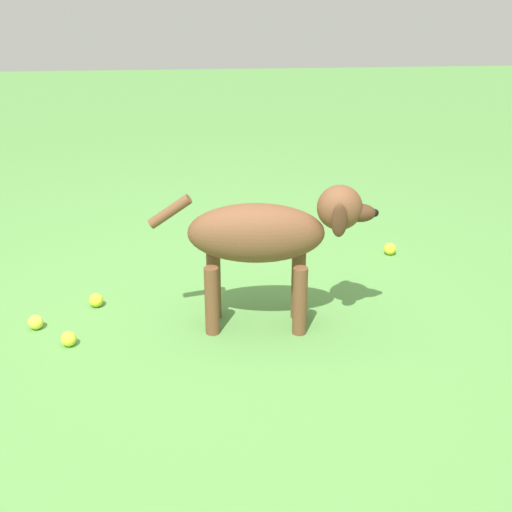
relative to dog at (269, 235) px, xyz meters
The scene contains 7 objects.
ground 0.48m from the dog, 69.21° to the right, with size 14.00×14.00×0.00m, color #548C42.
dog is the anchor object (origin of this frame).
tennis_ball_0 0.92m from the dog, 105.96° to the right, with size 0.07×0.07×0.07m, color yellow.
tennis_ball_1 1.10m from the dog, 134.70° to the left, with size 0.07×0.07×0.07m, color yellow.
tennis_ball_2 0.96m from the dog, 82.05° to the right, with size 0.07×0.07×0.07m, color #CFE431.
tennis_ball_3 1.11m from the dog, 91.93° to the right, with size 0.07×0.07×0.07m, color #D4E53B.
tennis_ball_4 1.04m from the dog, behind, with size 0.07×0.07×0.07m, color yellow.
Camera 1 is at (2.67, -0.06, 1.57)m, focal length 49.34 mm.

